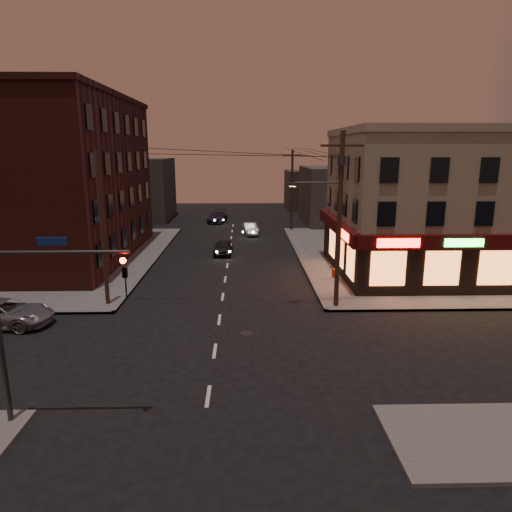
{
  "coord_description": "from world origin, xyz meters",
  "views": [
    {
      "loc": [
        1.42,
        -19.69,
        9.14
      ],
      "look_at": [
        2.07,
        5.7,
        3.2
      ],
      "focal_mm": 32.0,
      "sensor_mm": 36.0,
      "label": 1
    }
  ],
  "objects_px": {
    "sedan_far": "(217,217)",
    "fire_hydrant": "(333,272)",
    "suv_cross": "(4,313)",
    "sedan_near": "(223,247)",
    "sedan_mid": "(250,229)"
  },
  "relations": [
    {
      "from": "sedan_near",
      "to": "sedan_mid",
      "type": "relative_size",
      "value": 1.0
    },
    {
      "from": "suv_cross",
      "to": "sedan_far",
      "type": "relative_size",
      "value": 1.02
    },
    {
      "from": "sedan_near",
      "to": "sedan_far",
      "type": "bearing_deg",
      "value": 97.02
    },
    {
      "from": "sedan_mid",
      "to": "fire_hydrant",
      "type": "relative_size",
      "value": 5.81
    },
    {
      "from": "sedan_near",
      "to": "fire_hydrant",
      "type": "height_order",
      "value": "sedan_near"
    },
    {
      "from": "sedan_near",
      "to": "sedan_far",
      "type": "relative_size",
      "value": 0.78
    },
    {
      "from": "suv_cross",
      "to": "sedan_far",
      "type": "height_order",
      "value": "sedan_far"
    },
    {
      "from": "sedan_far",
      "to": "suv_cross",
      "type": "bearing_deg",
      "value": -97.39
    },
    {
      "from": "sedan_near",
      "to": "fire_hydrant",
      "type": "distance_m",
      "value": 11.79
    },
    {
      "from": "sedan_far",
      "to": "sedan_mid",
      "type": "bearing_deg",
      "value": -57.88
    },
    {
      "from": "sedan_near",
      "to": "suv_cross",
      "type": "bearing_deg",
      "value": -120.75
    },
    {
      "from": "suv_cross",
      "to": "sedan_near",
      "type": "xyz_separation_m",
      "value": [
        10.86,
        16.77,
        -0.04
      ]
    },
    {
      "from": "sedan_mid",
      "to": "fire_hydrant",
      "type": "bearing_deg",
      "value": -79.65
    },
    {
      "from": "sedan_mid",
      "to": "sedan_far",
      "type": "xyz_separation_m",
      "value": [
        -4.1,
        8.91,
        0.08
      ]
    },
    {
      "from": "sedan_far",
      "to": "fire_hydrant",
      "type": "relative_size",
      "value": 7.46
    }
  ]
}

